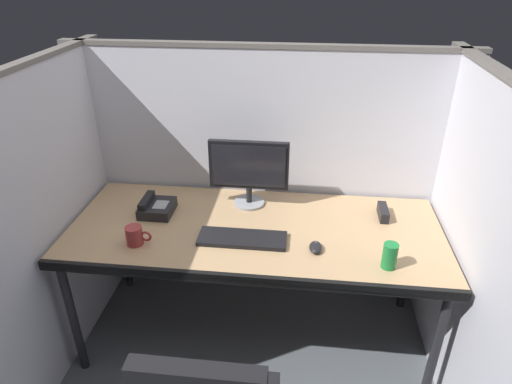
# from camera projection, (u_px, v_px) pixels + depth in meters

# --- Properties ---
(ground_plane) EXTENTS (8.00, 8.00, 0.00)m
(ground_plane) POSITION_uv_depth(u_px,v_px,m) (249.00, 375.00, 2.36)
(ground_plane) COLOR #4C5156
(cubicle_partition_rear) EXTENTS (2.21, 0.06, 1.57)m
(cubicle_partition_rear) POSITION_uv_depth(u_px,v_px,m) (264.00, 180.00, 2.64)
(cubicle_partition_rear) COLOR silver
(cubicle_partition_rear) RESTS_ON ground
(cubicle_partition_left) EXTENTS (0.06, 1.41, 1.57)m
(cubicle_partition_left) POSITION_uv_depth(u_px,v_px,m) (59.00, 218.00, 2.26)
(cubicle_partition_left) COLOR silver
(cubicle_partition_left) RESTS_ON ground
(cubicle_partition_right) EXTENTS (0.06, 1.41, 1.57)m
(cubicle_partition_right) POSITION_uv_depth(u_px,v_px,m) (465.00, 243.00, 2.07)
(cubicle_partition_right) COLOR silver
(cubicle_partition_right) RESTS_ON ground
(desk) EXTENTS (1.90, 0.80, 0.74)m
(desk) POSITION_uv_depth(u_px,v_px,m) (255.00, 237.00, 2.29)
(desk) COLOR tan
(desk) RESTS_ON ground
(monitor_center) EXTENTS (0.43, 0.17, 0.37)m
(monitor_center) POSITION_uv_depth(u_px,v_px,m) (249.00, 169.00, 2.39)
(monitor_center) COLOR gray
(monitor_center) RESTS_ON desk
(keyboard_main) EXTENTS (0.43, 0.15, 0.02)m
(keyboard_main) POSITION_uv_depth(u_px,v_px,m) (242.00, 239.00, 2.17)
(keyboard_main) COLOR black
(keyboard_main) RESTS_ON desk
(computer_mouse) EXTENTS (0.06, 0.10, 0.04)m
(computer_mouse) POSITION_uv_depth(u_px,v_px,m) (316.00, 247.00, 2.09)
(computer_mouse) COLOR black
(computer_mouse) RESTS_ON desk
(coffee_mug) EXTENTS (0.13, 0.08, 0.09)m
(coffee_mug) POSITION_uv_depth(u_px,v_px,m) (135.00, 236.00, 2.13)
(coffee_mug) COLOR #993333
(coffee_mug) RESTS_ON desk
(desk_phone) EXTENTS (0.17, 0.19, 0.09)m
(desk_phone) POSITION_uv_depth(u_px,v_px,m) (156.00, 207.00, 2.39)
(desk_phone) COLOR black
(desk_phone) RESTS_ON desk
(soda_can) EXTENTS (0.07, 0.07, 0.12)m
(soda_can) POSITION_uv_depth(u_px,v_px,m) (390.00, 256.00, 1.96)
(soda_can) COLOR #197233
(soda_can) RESTS_ON desk
(red_stapler) EXTENTS (0.04, 0.15, 0.06)m
(red_stapler) POSITION_uv_depth(u_px,v_px,m) (383.00, 212.00, 2.35)
(red_stapler) COLOR black
(red_stapler) RESTS_ON desk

